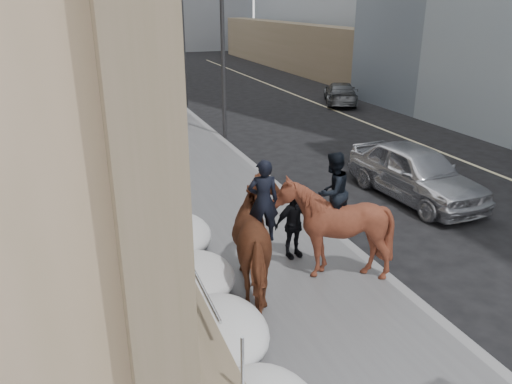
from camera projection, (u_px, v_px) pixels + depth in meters
ground at (299, 332)px, 9.31m from camera, size 140.00×140.00×0.00m
sidewalk at (181, 170)px, 18.03m from camera, size 5.00×80.00×0.12m
curb at (249, 163)px, 18.89m from camera, size 0.24×80.00×0.12m
lane_line at (421, 144)px, 21.49m from camera, size 0.15×70.00×0.01m
streetlight_mid at (219, 32)px, 20.80m from camera, size 1.71×0.24×8.00m
streetlight_far at (144, 18)px, 38.28m from camera, size 1.71×0.24×8.00m
traffic_signal at (167, 35)px, 27.78m from camera, size 4.10×0.22×6.00m
snow_bank at (149, 181)px, 15.76m from camera, size 1.70×18.10×0.76m
mounted_horse_left at (263, 238)px, 10.12m from camera, size 1.73×2.87×2.79m
mounted_horse_right at (332, 224)px, 10.63m from camera, size 2.51×2.62×2.79m
pedestrian at (293, 225)px, 11.57m from camera, size 1.00×0.51×1.63m
car_silver at (415, 172)px, 15.37m from camera, size 2.33×5.10×1.70m
car_grey at (340, 93)px, 29.75m from camera, size 3.48×4.74×1.28m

